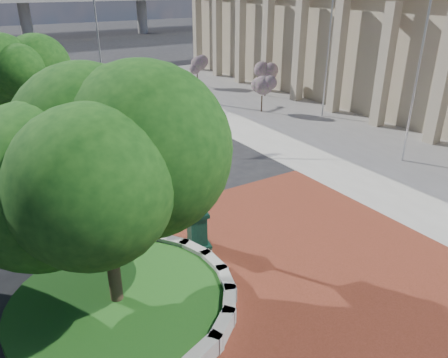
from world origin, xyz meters
TOP-DOWN VIEW (x-y plane):
  - ground at (0.00, 0.00)m, footprint 200.00×200.00m
  - plaza at (0.00, -1.00)m, footprint 12.00×12.00m
  - sidewalk at (16.00, 10.00)m, footprint 20.00×50.00m
  - planter_wall at (-2.71, -0.00)m, footprint 2.96×6.77m
  - grass_bed at (-5.00, 0.00)m, footprint 6.10×6.10m
  - civic_building at (23.60, 12.00)m, footprint 17.35×44.00m
  - tree_planter at (-5.00, 0.00)m, footprint 5.20×5.20m
  - tree_street at (-4.00, 18.00)m, footprint 4.40×4.40m
  - post_clock at (-1.49, 1.63)m, footprint 1.18×1.18m
  - parked_car at (1.36, 41.34)m, footprint 2.60×5.15m
  - flagpole_a at (11.64, 3.05)m, footprint 1.47×0.17m
  - flagpole_b at (14.00, 11.48)m, footprint 1.46×0.27m
  - street_lamp_near at (3.92, 27.95)m, footprint 1.91×0.69m
  - shrub_near at (11.09, 14.69)m, footprint 1.20×1.20m
  - shrub_mid at (14.22, 18.39)m, footprint 1.20×1.20m
  - shrub_far at (11.41, 24.81)m, footprint 1.20×1.20m

SIDE VIEW (x-z plane):
  - ground at x=0.00m, z-range 0.00..0.00m
  - plaza at x=0.00m, z-range 0.00..0.04m
  - sidewalk at x=16.00m, z-range 0.00..0.04m
  - grass_bed at x=-5.00m, z-range 0.00..0.40m
  - planter_wall at x=-2.71m, z-range 0.00..0.54m
  - parked_car at x=1.36m, z-range 0.00..1.68m
  - shrub_near at x=11.09m, z-range 0.49..2.69m
  - shrub_mid at x=14.22m, z-range 0.49..2.69m
  - shrub_far at x=11.41m, z-range 0.49..2.69m
  - post_clock at x=-1.49m, z-range 0.24..5.20m
  - tree_street at x=-4.00m, z-range 0.52..5.96m
  - tree_planter at x=-5.00m, z-range 0.56..6.89m
  - civic_building at x=23.60m, z-range 0.03..8.63m
  - flagpole_a at x=11.64m, z-range 0.12..9.48m
  - flagpole_b at x=14.00m, z-range 0.12..9.53m
  - street_lamp_near at x=3.92m, z-range 0.75..9.44m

